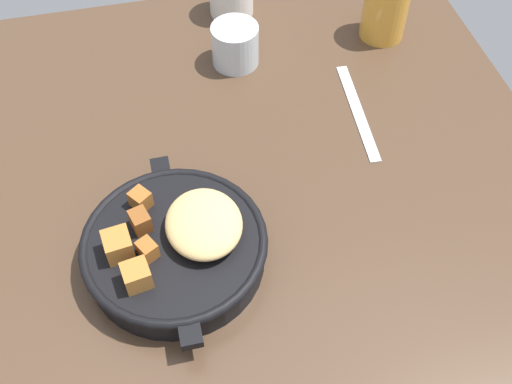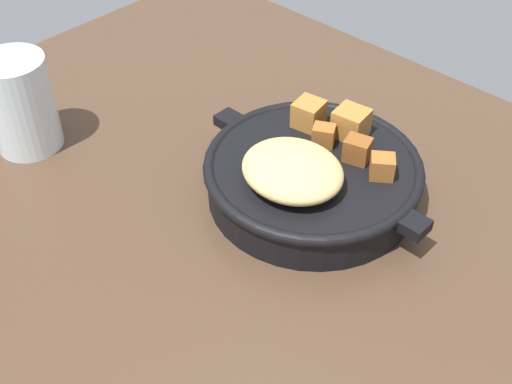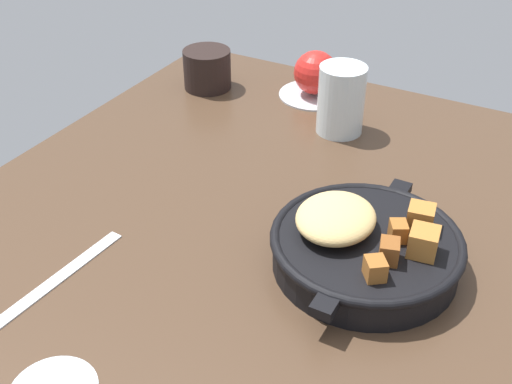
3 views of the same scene
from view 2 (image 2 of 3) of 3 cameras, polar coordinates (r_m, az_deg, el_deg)
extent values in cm
cube|color=#473323|center=(62.70, -0.45, -7.53)|extent=(101.46, 83.70, 2.40)
cylinder|color=black|center=(68.10, 4.83, 1.10)|extent=(21.36, 21.36, 4.23)
torus|color=black|center=(66.96, 4.91, 2.25)|extent=(22.14, 22.14, 1.20)
cube|color=black|center=(73.44, -2.29, 6.13)|extent=(2.64, 2.40, 1.20)
cube|color=black|center=(62.52, 13.31, -2.78)|extent=(2.64, 2.40, 1.20)
ellipsoid|color=tan|center=(63.23, 3.14, 1.87)|extent=(10.19, 8.98, 3.23)
cube|color=#A86B2D|center=(69.96, 8.12, 5.84)|extent=(3.63, 3.46, 3.05)
cube|color=#935623|center=(65.41, 10.73, 2.13)|extent=(3.07, 3.02, 2.29)
cube|color=#935623|center=(68.61, 5.79, 4.82)|extent=(2.81, 2.66, 2.20)
cube|color=brown|center=(66.97, 8.56, 3.63)|extent=(2.99, 2.68, 2.50)
cube|color=#A86B2D|center=(71.03, 4.53, 6.67)|extent=(3.28, 3.36, 2.84)
cylinder|color=silver|center=(77.13, -19.46, 7.12)|extent=(7.28, 7.28, 10.79)
camera|label=1|loc=(0.85, -27.36, 51.64)|focal=43.55mm
camera|label=3|loc=(0.63, 73.89, 17.44)|focal=44.98mm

